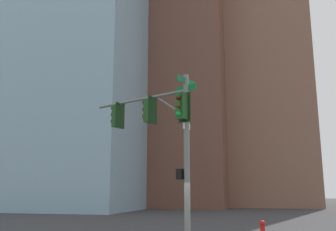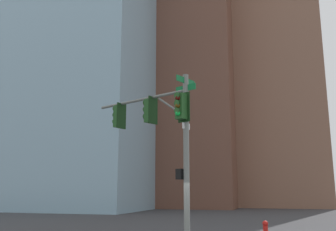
% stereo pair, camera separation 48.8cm
% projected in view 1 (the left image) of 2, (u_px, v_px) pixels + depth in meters
% --- Properties ---
extents(signal_pole_assembly, '(5.04, 2.56, 6.71)m').
position_uv_depth(signal_pole_assembly, '(161.00, 128.00, 15.03)').
color(signal_pole_assembly, slate).
rests_on(signal_pole_assembly, ground_plane).
extents(fire_hydrant, '(0.34, 0.26, 0.87)m').
position_uv_depth(fire_hydrant, '(263.00, 229.00, 16.99)').
color(fire_hydrant, red).
rests_on(fire_hydrant, ground_plane).
extents(building_brick_nearside, '(19.83, 19.33, 52.07)m').
position_uv_depth(building_brick_nearside, '(41.00, 33.00, 57.25)').
color(building_brick_nearside, brown).
rests_on(building_brick_nearside, ground_plane).
extents(building_brick_midblock, '(18.52, 17.47, 46.93)m').
position_uv_depth(building_brick_midblock, '(166.00, 51.00, 57.61)').
color(building_brick_midblock, brown).
rests_on(building_brick_midblock, ground_plane).
extents(building_glass_tower, '(25.57, 33.01, 59.82)m').
position_uv_depth(building_glass_tower, '(82.00, 12.00, 58.94)').
color(building_glass_tower, '#8CB2C6').
rests_on(building_glass_tower, ground_plane).
extents(building_brick_farside, '(19.85, 17.91, 37.49)m').
position_uv_depth(building_brick_farside, '(241.00, 85.00, 59.38)').
color(building_brick_farside, '#845B47').
rests_on(building_brick_farside, ground_plane).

